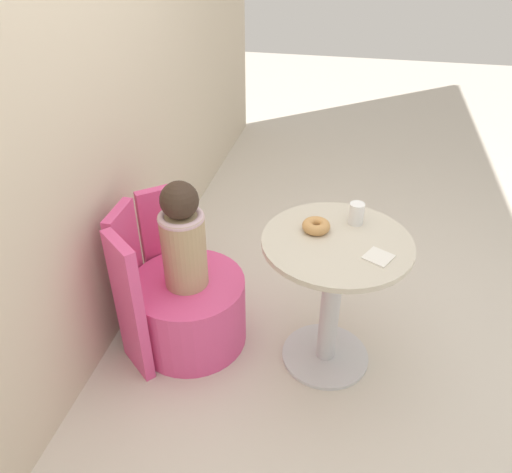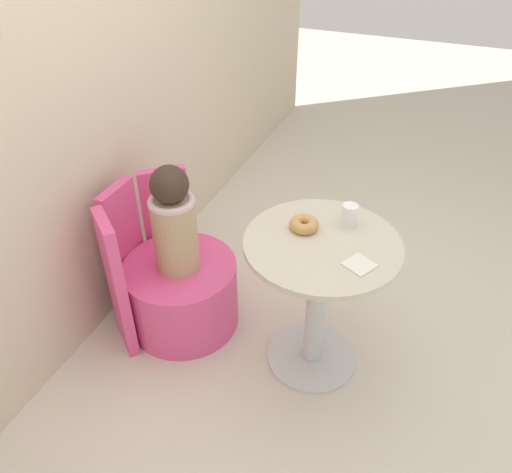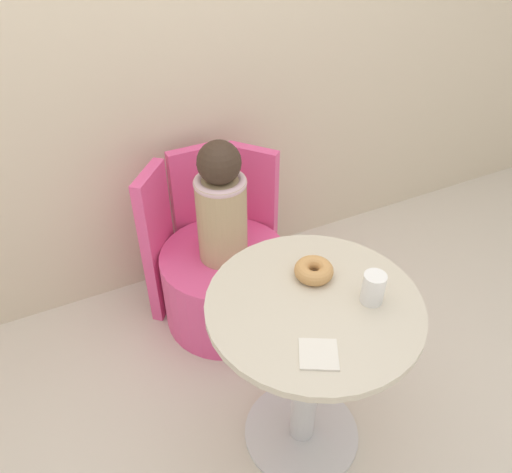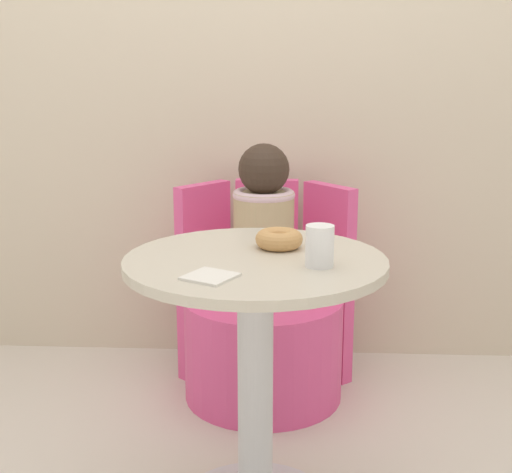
% 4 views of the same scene
% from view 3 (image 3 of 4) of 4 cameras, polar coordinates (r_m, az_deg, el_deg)
% --- Properties ---
extents(ground_plane, '(12.00, 12.00, 0.00)m').
position_cam_3_polar(ground_plane, '(2.06, 5.16, -21.47)').
color(ground_plane, beige).
extents(back_wall, '(6.00, 0.06, 2.40)m').
position_cam_3_polar(back_wall, '(2.16, -9.31, 22.17)').
color(back_wall, beige).
rests_on(back_wall, ground_plane).
extents(round_table, '(0.65, 0.65, 0.71)m').
position_cam_3_polar(round_table, '(1.67, 6.17, -13.12)').
color(round_table, silver).
rests_on(round_table, ground_plane).
extents(tub_chair, '(0.56, 0.56, 0.37)m').
position_cam_3_polar(tub_chair, '(2.30, -3.52, -5.61)').
color(tub_chair, '#E54C8C').
rests_on(tub_chair, ground_plane).
extents(booth_backrest, '(0.66, 0.24, 0.74)m').
position_cam_3_polar(booth_backrest, '(2.35, -5.94, 1.22)').
color(booth_backrest, '#E54C8C').
rests_on(booth_backrest, ground_plane).
extents(child_figure, '(0.21, 0.21, 0.54)m').
position_cam_3_polar(child_figure, '(2.02, -4.00, 3.61)').
color(child_figure, tan).
rests_on(child_figure, tub_chair).
extents(donut, '(0.12, 0.12, 0.05)m').
position_cam_3_polar(donut, '(1.56, 6.63, -3.87)').
color(donut, tan).
rests_on(donut, round_table).
extents(cup, '(0.07, 0.07, 0.10)m').
position_cam_3_polar(cup, '(1.50, 13.25, -5.76)').
color(cup, white).
rests_on(cup, round_table).
extents(paper_napkin, '(0.14, 0.14, 0.01)m').
position_cam_3_polar(paper_napkin, '(1.37, 7.16, -13.19)').
color(paper_napkin, silver).
rests_on(paper_napkin, round_table).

